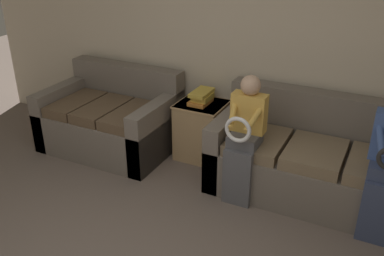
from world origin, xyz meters
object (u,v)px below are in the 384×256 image
couch_main (316,163)px  side_shelf (201,130)px  book_stack (202,97)px  couch_side (112,120)px  child_left_seated (244,135)px

couch_main → side_shelf: 1.30m
side_shelf → book_stack: (-0.00, 0.00, 0.38)m
couch_side → child_left_seated: size_ratio=1.21×
couch_side → book_stack: (1.03, 0.24, 0.38)m
couch_side → side_shelf: 1.06m
couch_main → couch_side: 2.32m
couch_main → child_left_seated: bearing=-148.1°
side_shelf → book_stack: bearing=163.2°
child_left_seated → side_shelf: size_ratio=1.86×
side_shelf → book_stack: size_ratio=2.00×
child_left_seated → side_shelf: (-0.68, 0.55, -0.33)m
couch_main → book_stack: couch_main is taller
couch_side → child_left_seated: 1.78m
couch_side → book_stack: 1.13m
child_left_seated → book_stack: 0.88m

